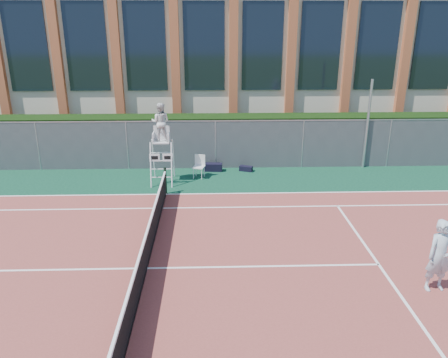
{
  "coord_description": "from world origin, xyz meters",
  "views": [
    {
      "loc": [
        1.78,
        -10.44,
        6.32
      ],
      "look_at": [
        2.2,
        3.0,
        1.52
      ],
      "focal_mm": 35.0,
      "sensor_mm": 36.0,
      "label": 1
    }
  ],
  "objects_px": {
    "steel_pole": "(367,125)",
    "tennis_player": "(440,256)",
    "plastic_chair": "(199,164)",
    "umpire_chair": "(161,124)"
  },
  "relations": [
    {
      "from": "steel_pole",
      "to": "tennis_player",
      "type": "bearing_deg",
      "value": -98.64
    },
    {
      "from": "tennis_player",
      "to": "plastic_chair",
      "type": "bearing_deg",
      "value": 124.81
    },
    {
      "from": "steel_pole",
      "to": "plastic_chair",
      "type": "xyz_separation_m",
      "value": [
        -7.58,
        -1.16,
        -1.43
      ]
    },
    {
      "from": "umpire_chair",
      "to": "tennis_player",
      "type": "xyz_separation_m",
      "value": [
        7.6,
        -8.25,
        -1.49
      ]
    },
    {
      "from": "steel_pole",
      "to": "umpire_chair",
      "type": "xyz_separation_m",
      "value": [
        -9.11,
        -1.65,
        0.44
      ]
    },
    {
      "from": "plastic_chair",
      "to": "tennis_player",
      "type": "xyz_separation_m",
      "value": [
        6.08,
        -8.74,
        0.38
      ]
    },
    {
      "from": "plastic_chair",
      "to": "umpire_chair",
      "type": "bearing_deg",
      "value": -161.99
    },
    {
      "from": "umpire_chair",
      "to": "tennis_player",
      "type": "relative_size",
      "value": 1.8
    },
    {
      "from": "umpire_chair",
      "to": "plastic_chair",
      "type": "relative_size",
      "value": 3.4
    },
    {
      "from": "umpire_chair",
      "to": "tennis_player",
      "type": "height_order",
      "value": "umpire_chair"
    }
  ]
}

